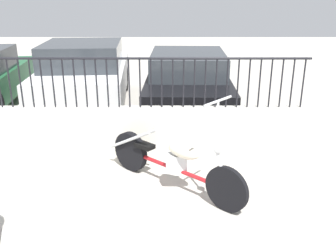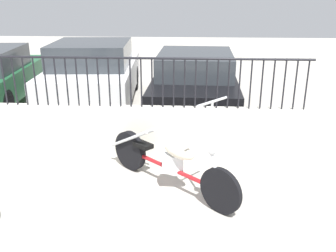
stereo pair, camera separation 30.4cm
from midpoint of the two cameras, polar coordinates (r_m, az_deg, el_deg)
The scene contains 5 objects.
low_wall at distance 6.35m, azimuth -19.28°, elevation -0.89°, with size 8.18×0.18×0.83m.
fence_railing at distance 6.11m, azimuth -20.27°, elevation 7.28°, with size 8.18×0.04×0.78m.
motorcycle_red at distance 5.10m, azimuth -1.86°, elevation -5.20°, with size 1.84×1.66×1.39m.
car_white at distance 9.07m, azimuth -13.64°, elevation 7.74°, with size 2.13×4.12×1.46m.
car_black at distance 8.52m, azimuth 1.81°, elevation 7.07°, with size 1.88×4.38×1.30m.
Camera 1 is at (1.93, -2.42, 2.55)m, focal length 40.00 mm.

